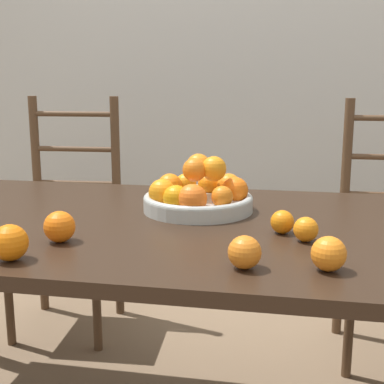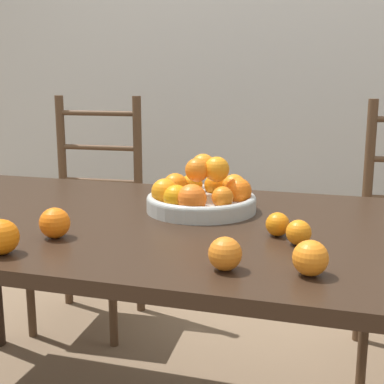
% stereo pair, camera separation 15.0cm
% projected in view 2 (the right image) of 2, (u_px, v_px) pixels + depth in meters
% --- Properties ---
extents(wall_back, '(8.00, 0.06, 2.60)m').
position_uv_depth(wall_back, '(258.00, 41.00, 2.77)').
color(wall_back, beige).
rests_on(wall_back, ground_plane).
extents(dining_table, '(1.96, 0.95, 0.72)m').
position_uv_depth(dining_table, '(164.00, 247.00, 1.52)').
color(dining_table, black).
rests_on(dining_table, ground_plane).
extents(fruit_bowl, '(0.33, 0.33, 0.17)m').
position_uv_depth(fruit_bowl, '(201.00, 195.00, 1.60)').
color(fruit_bowl, '#B2B7B2').
rests_on(fruit_bowl, dining_table).
extents(orange_loose_0, '(0.06, 0.06, 0.06)m').
position_uv_depth(orange_loose_0, '(278.00, 224.00, 1.35)').
color(orange_loose_0, orange).
rests_on(orange_loose_0, dining_table).
extents(orange_loose_1, '(0.08, 0.08, 0.08)m').
position_uv_depth(orange_loose_1, '(1.00, 237.00, 1.21)').
color(orange_loose_1, orange).
rests_on(orange_loose_1, dining_table).
extents(orange_loose_2, '(0.08, 0.08, 0.08)m').
position_uv_depth(orange_loose_2, '(55.00, 223.00, 1.33)').
color(orange_loose_2, orange).
rests_on(orange_loose_2, dining_table).
extents(orange_loose_3, '(0.06, 0.06, 0.06)m').
position_uv_depth(orange_loose_3, '(299.00, 233.00, 1.28)').
color(orange_loose_3, orange).
rests_on(orange_loose_3, dining_table).
extents(orange_loose_4, '(0.07, 0.07, 0.07)m').
position_uv_depth(orange_loose_4, '(310.00, 258.00, 1.08)').
color(orange_loose_4, orange).
rests_on(orange_loose_4, dining_table).
extents(orange_loose_5, '(0.07, 0.07, 0.07)m').
position_uv_depth(orange_loose_5, '(225.00, 254.00, 1.11)').
color(orange_loose_5, orange).
rests_on(orange_loose_5, dining_table).
extents(chair_left, '(0.44, 0.42, 1.03)m').
position_uv_depth(chair_left, '(90.00, 219.00, 2.42)').
color(chair_left, '#513823').
rests_on(chair_left, ground_plane).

